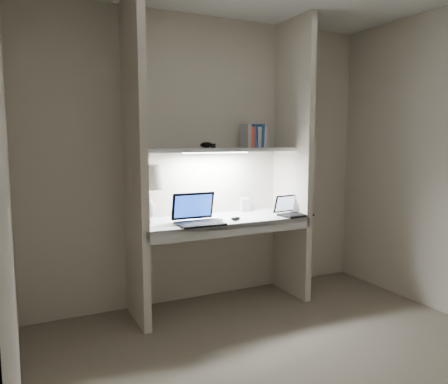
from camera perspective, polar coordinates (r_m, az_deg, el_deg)
floor at (r=2.99m, az=10.51°, el=-22.07°), size 3.20×3.00×0.01m
back_wall at (r=3.92m, az=-2.17°, el=4.14°), size 3.20×0.01×2.50m
alcove_panel_left at (r=3.43m, az=-11.56°, el=3.57°), size 0.06×0.55×2.50m
alcove_panel_right at (r=4.04m, az=8.98°, el=4.14°), size 0.06×0.55×2.50m
desk at (r=3.73m, az=-0.44°, el=-3.74°), size 1.40×0.55×0.04m
desk_apron at (r=3.51m, az=1.39°, el=-4.93°), size 1.46×0.03×0.10m
shelf at (r=3.76m, az=-1.07°, el=5.54°), size 1.40×0.36×0.03m
strip_light at (r=3.76m, az=-1.07°, el=5.20°), size 0.60×0.04×0.02m
table_lamp at (r=3.53m, az=-10.35°, el=1.04°), size 0.32×0.32×0.47m
laptop_main at (r=3.50m, az=-3.50°, el=-3.24°), size 0.36×0.31×0.24m
laptop_netbook at (r=3.92m, az=8.91°, el=-2.41°), size 0.29×0.26×0.17m
speaker at (r=4.08m, az=2.76°, el=-1.64°), size 0.10×0.08×0.13m
mouse at (r=3.63m, az=1.53°, el=-3.49°), size 0.09×0.06×0.03m
cable_coil at (r=3.63m, az=-0.78°, el=-3.63°), size 0.11×0.11×0.01m
sticky_note at (r=3.53m, az=-5.96°, el=-4.05°), size 0.08×0.08×0.00m
book_row at (r=3.98m, az=3.87°, el=7.24°), size 0.20×0.14×0.21m
shelf_box at (r=3.60m, az=-10.88°, el=6.54°), size 0.08×0.06×0.12m
shelf_gadget at (r=3.72m, az=-2.30°, el=6.16°), size 0.14×0.11×0.05m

